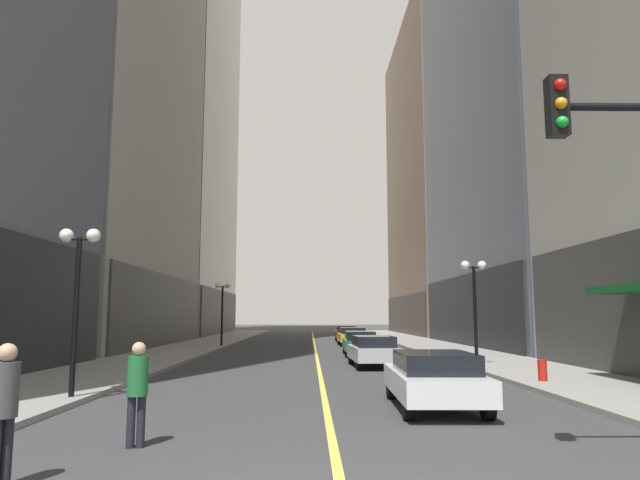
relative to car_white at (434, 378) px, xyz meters
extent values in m
plane|color=#38383A|center=(-2.55, 27.15, -0.72)|extent=(200.00, 200.00, 0.00)
cube|color=gray|center=(-10.80, 27.15, -0.65)|extent=(4.50, 78.00, 0.15)
cube|color=gray|center=(5.70, 27.15, -0.65)|extent=(4.50, 78.00, 0.15)
cube|color=#E5D64C|center=(-2.55, 27.15, -0.72)|extent=(0.16, 70.00, 0.01)
cube|color=#3A3935|center=(-13.15, 26.65, 1.78)|extent=(0.50, 22.80, 5.00)
cube|color=#3A3935|center=(-13.15, 52.15, 1.78)|extent=(0.50, 24.70, 5.00)
cube|color=black|center=(8.05, 26.65, 1.78)|extent=(0.50, 22.80, 5.00)
cube|color=gray|center=(15.83, 52.15, 17.58)|extent=(15.74, 26.00, 36.61)
cube|color=#332A23|center=(8.05, 52.15, 1.48)|extent=(0.50, 24.70, 4.39)
cube|color=silver|center=(0.00, 0.07, -0.13)|extent=(2.03, 4.52, 0.55)
cube|color=black|center=(0.00, -0.16, 0.35)|extent=(1.74, 2.55, 0.50)
cylinder|color=black|center=(-0.79, 1.65, -0.40)|extent=(0.24, 0.65, 0.64)
cylinder|color=black|center=(0.88, 1.61, -0.40)|extent=(0.24, 0.65, 0.64)
cylinder|color=black|center=(-0.87, -1.48, -0.40)|extent=(0.24, 0.65, 0.64)
cylinder|color=black|center=(0.79, -1.52, -0.40)|extent=(0.24, 0.65, 0.64)
cube|color=#B7B7BC|center=(-0.23, 11.06, -0.13)|extent=(1.95, 4.31, 0.55)
cube|color=black|center=(-0.22, 10.85, 0.35)|extent=(1.67, 2.43, 0.50)
cylinder|color=black|center=(-1.06, 12.52, -0.40)|extent=(0.24, 0.65, 0.64)
cylinder|color=black|center=(0.50, 12.57, -0.40)|extent=(0.24, 0.65, 0.64)
cylinder|color=black|center=(-0.96, 9.55, -0.40)|extent=(0.24, 0.65, 0.64)
cylinder|color=black|center=(0.60, 9.60, -0.40)|extent=(0.24, 0.65, 0.64)
cube|color=#196038|center=(-0.16, 18.28, -0.13)|extent=(1.85, 4.45, 0.55)
cube|color=black|center=(-0.17, 18.06, 0.35)|extent=(1.60, 2.50, 0.50)
cylinder|color=black|center=(-0.89, 19.84, -0.40)|extent=(0.23, 0.64, 0.64)
cylinder|color=black|center=(0.63, 19.81, -0.40)|extent=(0.23, 0.64, 0.64)
cylinder|color=black|center=(-0.96, 16.75, -0.40)|extent=(0.23, 0.64, 0.64)
cylinder|color=black|center=(0.57, 16.72, -0.40)|extent=(0.23, 0.64, 0.64)
cube|color=yellow|center=(0.17, 28.61, -0.13)|extent=(2.02, 4.17, 0.55)
cube|color=black|center=(0.18, 28.40, 0.35)|extent=(1.75, 2.35, 0.50)
cylinder|color=black|center=(-0.71, 30.03, -0.40)|extent=(0.23, 0.64, 0.64)
cylinder|color=black|center=(0.98, 30.07, -0.40)|extent=(0.23, 0.64, 0.64)
cylinder|color=black|center=(-0.64, 27.14, -0.40)|extent=(0.23, 0.64, 0.64)
cylinder|color=black|center=(1.05, 27.18, -0.40)|extent=(0.23, 0.64, 0.64)
cube|color=maroon|center=(0.16, 36.03, -0.13)|extent=(1.78, 4.73, 0.55)
cube|color=black|center=(0.16, 35.80, 0.35)|extent=(1.55, 2.66, 0.50)
cylinder|color=black|center=(-0.55, 37.69, -0.40)|extent=(0.23, 0.64, 0.64)
cylinder|color=black|center=(0.92, 37.67, -0.40)|extent=(0.23, 0.64, 0.64)
cylinder|color=black|center=(-0.60, 34.40, -0.40)|extent=(0.23, 0.64, 0.64)
cylinder|color=black|center=(0.88, 34.37, -0.40)|extent=(0.23, 0.64, 0.64)
cylinder|color=black|center=(-6.83, -6.12, -0.28)|extent=(0.14, 0.14, 0.88)
cylinder|color=#3F3F44|center=(-6.87, -6.19, 0.51)|extent=(0.46, 0.46, 0.70)
sphere|color=tan|center=(-6.87, -6.19, 0.98)|extent=(0.24, 0.24, 0.24)
cylinder|color=black|center=(-5.92, -3.91, -0.30)|extent=(0.14, 0.14, 0.84)
cylinder|color=black|center=(-5.76, -3.87, -0.30)|extent=(0.14, 0.14, 0.84)
cylinder|color=#1E6633|center=(-5.84, -3.89, 0.45)|extent=(0.42, 0.42, 0.66)
sphere|color=tan|center=(-5.84, -3.89, 0.90)|extent=(0.23, 0.23, 0.23)
cube|color=black|center=(0.65, -5.85, 4.48)|extent=(0.28, 0.24, 0.90)
sphere|color=red|center=(0.65, -5.99, 4.76)|extent=(0.17, 0.17, 0.17)
sphere|color=orange|center=(0.65, -5.99, 4.48)|extent=(0.17, 0.17, 0.17)
sphere|color=green|center=(0.65, -5.99, 4.20)|extent=(0.17, 0.17, 0.17)
cylinder|color=black|center=(-8.95, 1.13, 1.38)|extent=(0.14, 0.14, 4.20)
cylinder|color=black|center=(-8.95, 1.13, 3.43)|extent=(0.80, 0.06, 0.06)
sphere|color=white|center=(-9.30, 1.13, 3.53)|extent=(0.36, 0.36, 0.36)
sphere|color=white|center=(-8.60, 1.13, 3.53)|extent=(0.36, 0.36, 0.36)
cylinder|color=black|center=(-8.95, 26.07, 1.38)|extent=(0.14, 0.14, 4.20)
cylinder|color=black|center=(-8.95, 26.07, 3.43)|extent=(0.80, 0.06, 0.06)
sphere|color=white|center=(-9.30, 26.07, 3.53)|extent=(0.36, 0.36, 0.36)
sphere|color=white|center=(-8.60, 26.07, 3.53)|extent=(0.36, 0.36, 0.36)
cylinder|color=black|center=(3.85, 9.80, 1.38)|extent=(0.14, 0.14, 4.20)
cylinder|color=black|center=(3.85, 9.80, 3.43)|extent=(0.80, 0.06, 0.06)
sphere|color=white|center=(3.50, 9.80, 3.53)|extent=(0.36, 0.36, 0.36)
sphere|color=white|center=(4.20, 9.80, 3.53)|extent=(0.36, 0.36, 0.36)
cylinder|color=red|center=(4.35, 4.39, -0.32)|extent=(0.28, 0.28, 0.80)
camera|label=1|loc=(-2.95, -13.83, 1.46)|focal=32.29mm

